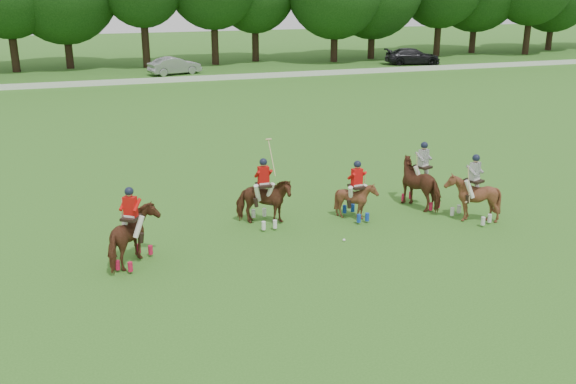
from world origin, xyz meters
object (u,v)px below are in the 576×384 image
object	(u,v)px
car_right	(413,56)
polo_red_b	(264,201)
polo_stripe_b	(472,197)
polo_ball	(344,240)
polo_red_c	(356,199)
polo_red_a	(133,237)
polo_stripe_a	(422,183)
car_mid	(175,66)

from	to	relation	value
car_right	polo_red_b	distance (m)	45.29
polo_stripe_b	polo_ball	xyz separation A→B (m)	(-4.91, -0.40, -0.83)
car_right	polo_stripe_b	distance (m)	43.38
polo_red_c	polo_ball	size ratio (longest dim) A/B	23.52
car_right	polo_ball	world-z (taller)	car_right
polo_ball	polo_red_a	bearing A→B (deg)	177.81
car_right	polo_ball	size ratio (longest dim) A/B	59.70
polo_red_a	polo_red_b	bearing A→B (deg)	23.29
polo_stripe_a	polo_ball	bearing A→B (deg)	-150.30
car_right	polo_red_b	size ratio (longest dim) A/B	1.85
car_right	car_mid	bearing A→B (deg)	102.01
car_right	polo_red_a	xyz separation A→B (m)	(-29.99, -39.38, 0.09)
car_mid	polo_red_c	world-z (taller)	polo_red_c
car_mid	polo_red_c	size ratio (longest dim) A/B	2.17
polo_ball	car_right	bearing A→B (deg)	59.41
polo_red_a	polo_stripe_a	world-z (taller)	polo_stripe_a
polo_red_a	polo_stripe_a	distance (m)	10.74
polo_ball	polo_red_b	bearing A→B (deg)	133.31
polo_stripe_a	car_right	bearing A→B (deg)	62.50
car_mid	polo_ball	distance (m)	39.64
car_right	polo_red_a	world-z (taller)	polo_red_a
car_right	polo_red_b	xyz separation A→B (m)	(-25.49, -37.44, 0.07)
polo_red_a	polo_stripe_b	bearing A→B (deg)	0.72
polo_red_a	polo_red_c	bearing A→B (deg)	11.11
car_mid	polo_red_b	bearing A→B (deg)	160.15
car_mid	polo_stripe_b	world-z (taller)	polo_stripe_b
car_right	polo_red_c	distance (m)	43.92
car_mid	polo_red_b	size ratio (longest dim) A/B	1.58
polo_red_c	polo_stripe_b	size ratio (longest dim) A/B	0.89
polo_red_c	polo_stripe_a	xyz separation A→B (m)	(2.82, 0.50, 0.16)
car_mid	polo_stripe_a	world-z (taller)	polo_stripe_a
polo_stripe_b	polo_stripe_a	bearing A→B (deg)	116.57
car_mid	polo_stripe_b	bearing A→B (deg)	170.46
car_mid	polo_stripe_a	distance (m)	37.56
polo_stripe_a	polo_ball	xyz separation A→B (m)	(-3.98, -2.27, -0.86)
car_mid	polo_red_b	xyz separation A→B (m)	(-2.19, -37.44, 0.10)
car_mid	polo_stripe_a	size ratio (longest dim) A/B	1.87
polo_red_a	car_mid	bearing A→B (deg)	80.35
car_mid	polo_ball	bearing A→B (deg)	163.32
polo_stripe_b	polo_ball	world-z (taller)	polo_stripe_b
polo_stripe_b	polo_ball	distance (m)	5.00
car_right	polo_stripe_b	world-z (taller)	polo_stripe_b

